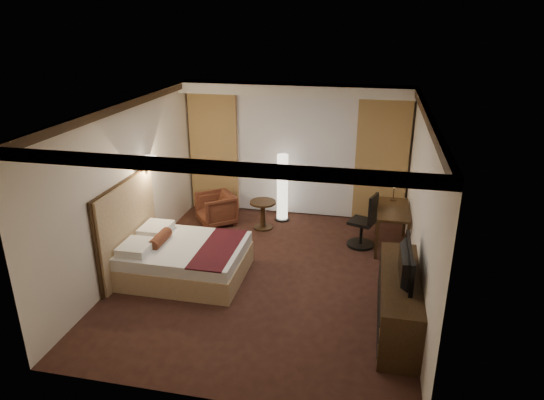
% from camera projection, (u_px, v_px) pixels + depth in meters
% --- Properties ---
extents(floor, '(4.50, 5.50, 0.01)m').
position_uv_depth(floor, '(267.00, 275.00, 7.79)').
color(floor, '#331913').
rests_on(floor, ground).
extents(ceiling, '(4.50, 5.50, 0.01)m').
position_uv_depth(ceiling, '(266.00, 107.00, 6.82)').
color(ceiling, white).
rests_on(ceiling, back_wall).
extents(back_wall, '(4.50, 0.02, 2.70)m').
position_uv_depth(back_wall, '(296.00, 150.00, 9.82)').
color(back_wall, silver).
rests_on(back_wall, floor).
extents(left_wall, '(0.02, 5.50, 2.70)m').
position_uv_depth(left_wall, '(129.00, 187.00, 7.75)').
color(left_wall, silver).
rests_on(left_wall, floor).
extents(right_wall, '(0.02, 5.50, 2.70)m').
position_uv_depth(right_wall, '(421.00, 209.00, 6.87)').
color(right_wall, silver).
rests_on(right_wall, floor).
extents(crown_molding, '(4.50, 5.50, 0.12)m').
position_uv_depth(crown_molding, '(266.00, 112.00, 6.85)').
color(crown_molding, black).
rests_on(crown_molding, ceiling).
extents(soffit, '(4.50, 0.50, 0.20)m').
position_uv_depth(soffit, '(295.00, 89.00, 9.14)').
color(soffit, white).
rests_on(soffit, ceiling).
extents(curtain_sheer, '(2.48, 0.04, 2.45)m').
position_uv_depth(curtain_sheer, '(295.00, 156.00, 9.78)').
color(curtain_sheer, silver).
rests_on(curtain_sheer, back_wall).
extents(curtain_left_drape, '(1.00, 0.14, 2.45)m').
position_uv_depth(curtain_left_drape, '(214.00, 152.00, 10.06)').
color(curtain_left_drape, '#9D8648').
rests_on(curtain_left_drape, back_wall).
extents(curtain_right_drape, '(1.00, 0.14, 2.45)m').
position_uv_depth(curtain_right_drape, '(381.00, 162.00, 9.39)').
color(curtain_right_drape, '#9D8648').
rests_on(curtain_right_drape, back_wall).
extents(wall_sconce, '(0.24, 0.24, 0.24)m').
position_uv_depth(wall_sconce, '(150.00, 163.00, 8.04)').
color(wall_sconce, white).
rests_on(wall_sconce, left_wall).
extents(bed, '(1.86, 1.45, 0.54)m').
position_uv_depth(bed, '(186.00, 260.00, 7.70)').
color(bed, white).
rests_on(bed, floor).
extents(headboard, '(0.12, 1.75, 1.50)m').
position_uv_depth(headboard, '(128.00, 228.00, 7.71)').
color(headboard, tan).
rests_on(headboard, floor).
extents(armchair, '(0.91, 0.92, 0.69)m').
position_uv_depth(armchair, '(216.00, 208.00, 9.60)').
color(armchair, '#4C2716').
rests_on(armchair, floor).
extents(side_table, '(0.51, 0.51, 0.56)m').
position_uv_depth(side_table, '(263.00, 215.00, 9.42)').
color(side_table, black).
rests_on(side_table, floor).
extents(floor_lamp, '(0.29, 0.29, 1.39)m').
position_uv_depth(floor_lamp, '(282.00, 188.00, 9.66)').
color(floor_lamp, white).
rests_on(floor_lamp, floor).
extents(desk, '(0.55, 1.13, 0.75)m').
position_uv_depth(desk, '(392.00, 228.00, 8.61)').
color(desk, black).
rests_on(desk, floor).
extents(desk_lamp, '(0.18, 0.18, 0.34)m').
position_uv_depth(desk_lamp, '(394.00, 191.00, 8.79)').
color(desk_lamp, '#FFD899').
rests_on(desk_lamp, desk).
extents(office_chair, '(0.62, 0.62, 1.01)m').
position_uv_depth(office_chair, '(362.00, 220.00, 8.62)').
color(office_chair, black).
rests_on(office_chair, floor).
extents(dresser, '(0.50, 1.97, 0.76)m').
position_uv_depth(dresser, '(398.00, 301.00, 6.40)').
color(dresser, black).
rests_on(dresser, floor).
extents(television, '(0.62, 1.04, 0.14)m').
position_uv_depth(television, '(401.00, 255.00, 6.16)').
color(television, black).
rests_on(television, dresser).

